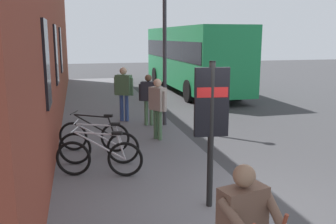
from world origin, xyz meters
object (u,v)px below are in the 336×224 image
transit_info_sign (211,112)px  pedestrian_crossing_street (158,103)px  pedestrian_by_facade (149,95)px  pedestrian_near_bus (124,88)px  bicycle_nearest_sign (99,147)px  street_lamp (165,32)px  bicycle_under_window (94,136)px  city_bus (191,55)px  bicycle_far_end (100,158)px

transit_info_sign → pedestrian_crossing_street: size_ratio=1.44×
pedestrian_by_facade → pedestrian_near_bus: 1.05m
bicycle_nearest_sign → street_lamp: bearing=-34.5°
bicycle_under_window → transit_info_sign: 4.07m
pedestrian_near_bus → street_lamp: 2.32m
bicycle_nearest_sign → city_bus: size_ratio=0.17×
transit_info_sign → city_bus: bearing=-16.0°
bicycle_far_end → pedestrian_crossing_street: (2.39, -1.71, 0.63)m
bicycle_nearest_sign → transit_info_sign: size_ratio=0.73×
bicycle_far_end → street_lamp: street_lamp is taller
bicycle_nearest_sign → pedestrian_crossing_street: (1.66, -1.67, 0.63)m
bicycle_nearest_sign → pedestrian_near_bus: size_ratio=0.98×
city_bus → pedestrian_by_facade: (-7.77, 3.81, -0.81)m
pedestrian_crossing_street → transit_info_sign: bearing=179.6°
bicycle_far_end → city_bus: 13.15m
bicycle_far_end → city_bus: (11.82, -5.59, 1.41)m
transit_info_sign → pedestrian_crossing_street: 4.23m
bicycle_nearest_sign → city_bus: (11.09, -5.55, 1.41)m
transit_info_sign → city_bus: city_bus is taller
transit_info_sign → street_lamp: (5.79, -0.61, 1.29)m
bicycle_under_window → pedestrian_by_facade: size_ratio=1.04×
bicycle_far_end → bicycle_nearest_sign: same height
bicycle_under_window → transit_info_sign: bearing=-154.1°
pedestrian_crossing_street → pedestrian_near_bus: bearing=13.8°
pedestrian_crossing_street → street_lamp: bearing=-19.7°
bicycle_far_end → pedestrian_by_facade: 4.47m
bicycle_far_end → pedestrian_near_bus: size_ratio=0.96×
pedestrian_near_bus → street_lamp: bearing=-126.1°
bicycle_under_window → pedestrian_crossing_street: size_ratio=1.01×
bicycle_far_end → pedestrian_by_facade: size_ratio=1.06×
bicycle_under_window → street_lamp: street_lamp is taller
transit_info_sign → city_bus: size_ratio=0.23×
transit_info_sign → pedestrian_by_facade: (5.85, -0.10, -0.61)m
street_lamp → pedestrian_by_facade: bearing=83.3°
bicycle_far_end → transit_info_sign: 2.74m
bicycle_far_end → bicycle_nearest_sign: 0.74m
bicycle_nearest_sign → pedestrian_by_facade: pedestrian_by_facade is taller
pedestrian_by_facade → street_lamp: 1.97m
bicycle_under_window → pedestrian_near_bus: bearing=-19.7°
bicycle_nearest_sign → pedestrian_near_bus: bearing=-14.5°
city_bus → pedestrian_by_facade: size_ratio=6.53×
bicycle_far_end → transit_info_sign: bearing=-136.9°
bicycle_nearest_sign → bicycle_under_window: same height
pedestrian_near_bus → bicycle_under_window: bearing=160.3°
bicycle_nearest_sign → transit_info_sign: transit_info_sign is taller
bicycle_far_end → city_bus: bearing=-25.3°
bicycle_nearest_sign → pedestrian_near_bus: (4.12, -1.06, 0.70)m
pedestrian_crossing_street → pedestrian_by_facade: bearing=-2.4°
pedestrian_by_facade → transit_info_sign: bearing=179.0°
bicycle_far_end → pedestrian_by_facade: pedestrian_by_facade is taller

